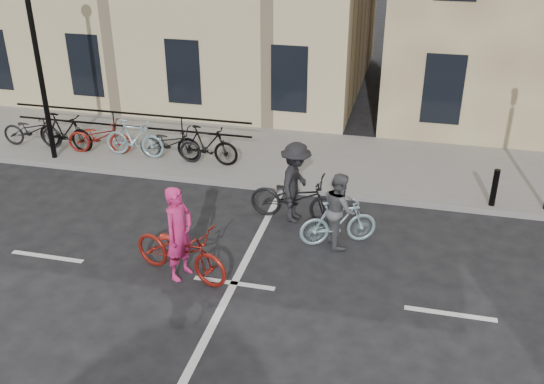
% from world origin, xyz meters
% --- Properties ---
extents(ground, '(120.00, 120.00, 0.00)m').
position_xyz_m(ground, '(0.00, 0.00, 0.00)').
color(ground, black).
rests_on(ground, ground).
extents(sidewalk, '(46.00, 4.00, 0.15)m').
position_xyz_m(sidewalk, '(-4.00, 6.00, 0.07)').
color(sidewalk, slate).
rests_on(sidewalk, ground).
extents(lamp_post, '(0.36, 0.36, 5.28)m').
position_xyz_m(lamp_post, '(-6.50, 4.40, 3.49)').
color(lamp_post, black).
rests_on(lamp_post, sidewalk).
extents(bollard_east, '(0.14, 0.14, 0.90)m').
position_xyz_m(bollard_east, '(5.00, 4.25, 0.60)').
color(bollard_east, black).
rests_on(bollard_east, sidewalk).
extents(parked_bikes, '(7.25, 1.23, 1.05)m').
position_xyz_m(parked_bikes, '(-4.92, 5.04, 0.65)').
color(parked_bikes, black).
rests_on(parked_bikes, sidewalk).
extents(cyclist_pink, '(2.25, 1.32, 1.89)m').
position_xyz_m(cyclist_pink, '(-1.07, 0.03, 0.66)').
color(cyclist_pink, maroon).
rests_on(cyclist_pink, ground).
extents(cyclist_grey, '(1.72, 1.12, 1.62)m').
position_xyz_m(cyclist_grey, '(1.71, 1.95, 0.65)').
color(cyclist_grey, '#8AABB5').
rests_on(cyclist_grey, ground).
extents(cyclist_dark, '(2.16, 1.26, 1.87)m').
position_xyz_m(cyclist_dark, '(0.62, 2.74, 0.74)').
color(cyclist_dark, black).
rests_on(cyclist_dark, ground).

